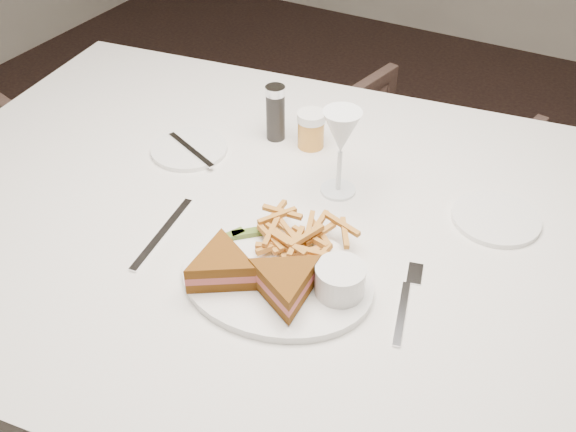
# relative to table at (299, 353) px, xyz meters

# --- Properties ---
(ground) EXTENTS (5.00, 5.00, 0.00)m
(ground) POSITION_rel_table_xyz_m (0.12, 0.15, -0.38)
(ground) COLOR black
(ground) RESTS_ON ground
(table) EXTENTS (1.72, 1.27, 0.75)m
(table) POSITION_rel_table_xyz_m (0.00, 0.00, 0.00)
(table) COLOR silver
(table) RESTS_ON ground
(chair_far) EXTENTS (0.67, 0.64, 0.59)m
(chair_far) POSITION_rel_table_xyz_m (-0.04, 0.82, -0.08)
(chair_far) COLOR #48342C
(chair_far) RESTS_ON ground
(table_setting) EXTENTS (0.79, 0.57, 0.18)m
(table_setting) POSITION_rel_table_xyz_m (0.02, -0.06, 0.41)
(table_setting) COLOR white
(table_setting) RESTS_ON table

